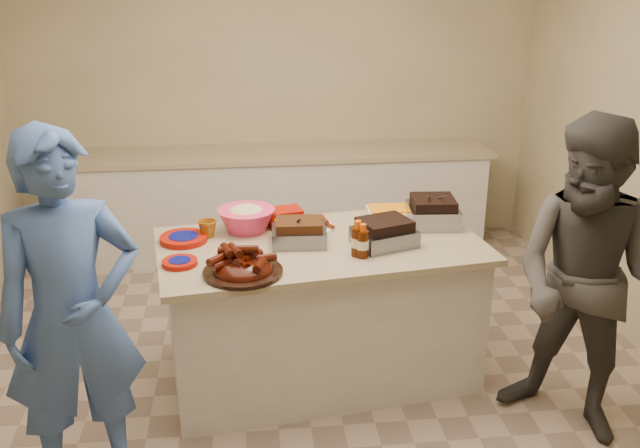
{
  "coord_description": "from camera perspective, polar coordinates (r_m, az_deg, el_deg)",
  "views": [
    {
      "loc": [
        -0.32,
        -3.69,
        2.46
      ],
      "look_at": [
        0.11,
        0.17,
        0.99
      ],
      "focal_mm": 40.0,
      "sensor_mm": 36.0,
      "label": 1
    }
  ],
  "objects": [
    {
      "name": "plate_stack_small",
      "position": [
        3.93,
        -11.14,
        -3.22
      ],
      "size": [
        0.22,
        0.22,
        0.03
      ],
      "primitive_type": "cylinder",
      "rotation": [
        0.0,
        0.0,
        0.14
      ],
      "color": "#9B1004",
      "rests_on": "island"
    },
    {
      "name": "plastic_cup",
      "position": [
        4.29,
        -8.95,
        -1.02
      ],
      "size": [
        0.12,
        0.12,
        0.11
      ],
      "primitive_type": "imported",
      "rotation": [
        0.0,
        0.0,
        0.14
      ],
      "color": "#91510E",
      "rests_on": "island"
    },
    {
      "name": "guest_gray",
      "position": [
        4.36,
        19.28,
        -14.99
      ],
      "size": [
        1.84,
        1.84,
        0.66
      ],
      "primitive_type": "imported",
      "rotation": [
        0.0,
        0.0,
        -0.79
      ],
      "color": "#45423E",
      "rests_on": "ground"
    },
    {
      "name": "room",
      "position": [
        4.44,
        -1.25,
        -12.88
      ],
      "size": [
        4.5,
        5.0,
        2.7
      ],
      "primitive_type": null,
      "color": "tan",
      "rests_on": "ground"
    },
    {
      "name": "island",
      "position": [
        4.56,
        0.07,
        -11.94
      ],
      "size": [
        1.99,
        1.23,
        0.89
      ],
      "primitive_type": null,
      "rotation": [
        0.0,
        0.0,
        0.14
      ],
      "color": "silver",
      "rests_on": "ground"
    },
    {
      "name": "sausage_plate",
      "position": [
        4.37,
        -0.81,
        -0.34
      ],
      "size": [
        0.37,
        0.37,
        0.05
      ],
      "primitive_type": "cylinder",
      "rotation": [
        0.0,
        0.0,
        0.34
      ],
      "color": "silver",
      "rests_on": "island"
    },
    {
      "name": "sauce_bowl",
      "position": [
        4.26,
        -1.93,
        -0.92
      ],
      "size": [
        0.15,
        0.06,
        0.14
      ],
      "primitive_type": "imported",
      "rotation": [
        0.0,
        0.0,
        0.14
      ],
      "color": "silver",
      "rests_on": "island"
    },
    {
      "name": "pulled_pork_tray",
      "position": [
        4.14,
        -1.68,
        -1.6
      ],
      "size": [
        0.32,
        0.25,
        0.09
      ],
      "primitive_type": "cube",
      "rotation": [
        0.0,
        0.0,
        -0.06
      ],
      "color": "#47230F",
      "rests_on": "island"
    },
    {
      "name": "bbq_bottle_a",
      "position": [
        3.98,
        2.99,
        -2.53
      ],
      "size": [
        0.08,
        0.08,
        0.21
      ],
      "primitive_type": "cylinder",
      "rotation": [
        0.0,
        0.0,
        0.14
      ],
      "color": "#3C1302",
      "rests_on": "island"
    },
    {
      "name": "basket_stack",
      "position": [
        4.43,
        -2.86,
        -0.06
      ],
      "size": [
        0.24,
        0.2,
        0.1
      ],
      "primitive_type": "cube",
      "rotation": [
        0.0,
        0.0,
        0.22
      ],
      "color": "#9B1004",
      "rests_on": "island"
    },
    {
      "name": "mustard_bottle",
      "position": [
        4.27,
        -3.3,
        -0.89
      ],
      "size": [
        0.05,
        0.05,
        0.13
      ],
      "primitive_type": "cylinder",
      "rotation": [
        0.0,
        0.0,
        0.14
      ],
      "color": "#E6A30D",
      "rests_on": "island"
    },
    {
      "name": "brisket_tray",
      "position": [
        4.14,
        5.14,
        -1.66
      ],
      "size": [
        0.39,
        0.36,
        0.1
      ],
      "primitive_type": "cube",
      "rotation": [
        0.0,
        0.0,
        0.33
      ],
      "color": "black",
      "rests_on": "island"
    },
    {
      "name": "back_counter",
      "position": [
        6.23,
        -3.14,
        1.86
      ],
      "size": [
        3.6,
        0.64,
        0.9
      ],
      "primitive_type": null,
      "color": "silver",
      "rests_on": "ground"
    },
    {
      "name": "roasting_pan",
      "position": [
        4.48,
        8.96,
        -0.05
      ],
      "size": [
        0.32,
        0.32,
        0.12
      ],
      "primitive_type": "cube",
      "rotation": [
        0.0,
        0.0,
        -0.08
      ],
      "color": "gray",
      "rests_on": "island"
    },
    {
      "name": "bbq_bottle_b",
      "position": [
        3.96,
        3.4,
        -2.67
      ],
      "size": [
        0.07,
        0.07,
        0.2
      ],
      "primitive_type": "cylinder",
      "rotation": [
        0.0,
        0.0,
        0.14
      ],
      "color": "#3C1302",
      "rests_on": "island"
    },
    {
      "name": "plate_stack_large",
      "position": [
        4.25,
        -10.84,
        -1.37
      ],
      "size": [
        0.31,
        0.31,
        0.03
      ],
      "primitive_type": "cylinder",
      "rotation": [
        0.0,
        0.0,
        0.14
      ],
      "color": "#9B1004",
      "rests_on": "island"
    },
    {
      "name": "coleslaw_bowl",
      "position": [
        4.35,
        -5.87,
        -0.55
      ],
      "size": [
        0.39,
        0.39,
        0.24
      ],
      "primitive_type": null,
      "rotation": [
        0.0,
        0.0,
        0.14
      ],
      "color": "#F03466",
      "rests_on": "island"
    },
    {
      "name": "rib_platter",
      "position": [
        3.78,
        -6.18,
        -3.98
      ],
      "size": [
        0.48,
        0.48,
        0.17
      ],
      "primitive_type": null,
      "rotation": [
        0.0,
        0.0,
        0.14
      ],
      "color": "#460F04",
      "rests_on": "island"
    },
    {
      "name": "mac_cheese_dish",
      "position": [
        4.56,
        5.57,
        0.49
      ],
      "size": [
        0.28,
        0.21,
        0.07
      ],
      "primitive_type": "cube",
      "rotation": [
        0.0,
        0.0,
        -0.03
      ],
      "color": "#FF980D",
      "rests_on": "island"
    }
  ]
}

